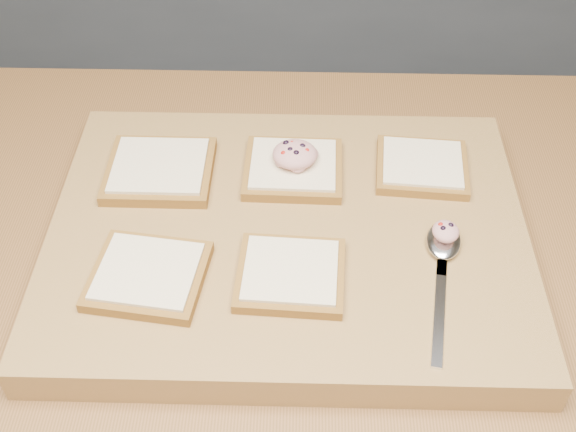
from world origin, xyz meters
name	(u,v)px	position (x,y,z in m)	size (l,w,h in m)	color
cutting_board	(288,238)	(-0.09, 0.02, 0.92)	(0.55, 0.42, 0.04)	#A07444
bread_far_left	(160,170)	(-0.25, 0.10, 0.95)	(0.13, 0.12, 0.02)	brown
bread_far_center	(293,168)	(-0.09, 0.11, 0.95)	(0.12, 0.11, 0.02)	brown
bread_far_right	(422,166)	(0.07, 0.12, 0.95)	(0.12, 0.11, 0.02)	brown
bread_near_left	(148,275)	(-0.24, -0.07, 0.95)	(0.13, 0.12, 0.02)	brown
bread_near_center	(291,274)	(-0.09, -0.06, 0.95)	(0.12, 0.11, 0.02)	brown
tuna_salad_dollop	(295,154)	(-0.09, 0.11, 0.97)	(0.05, 0.05, 0.03)	#DE948E
spoon	(443,250)	(0.08, -0.02, 0.95)	(0.06, 0.20, 0.01)	silver
spoon_salad	(446,231)	(0.08, 0.00, 0.97)	(0.03, 0.03, 0.02)	#DE948E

